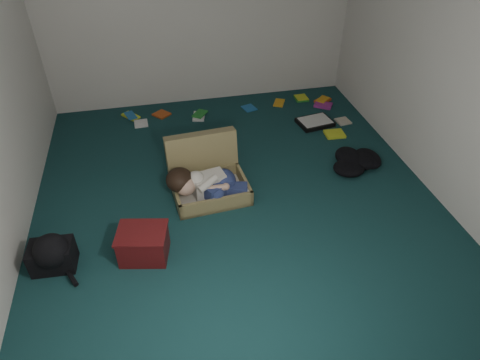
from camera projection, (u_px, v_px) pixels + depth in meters
name	position (u px, v px, depth m)	size (l,w,h in m)	color
floor	(237.00, 198.00, 4.37)	(4.50, 4.50, 0.00)	#153B3C
wall_back	(199.00, 4.00, 5.31)	(4.50, 4.50, 0.00)	white
wall_front	(345.00, 297.00, 1.84)	(4.50, 4.50, 0.00)	white
wall_right	(449.00, 60.00, 3.91)	(4.50, 4.50, 0.00)	white
suitcase	(207.00, 175.00, 4.41)	(0.80, 0.78, 0.55)	olive
person	(206.00, 184.00, 4.23)	(0.82, 0.39, 0.34)	silver
maroon_bin	(143.00, 244.00, 3.67)	(0.48, 0.41, 0.29)	#531112
backpack	(52.00, 255.00, 3.58)	(0.44, 0.36, 0.27)	black
clothing_pile	(357.00, 161.00, 4.78)	(0.43, 0.35, 0.14)	black
paper_tray	(315.00, 122.00, 5.53)	(0.47, 0.39, 0.06)	black
book_scatter	(254.00, 112.00, 5.77)	(2.90, 1.22, 0.02)	#D0E328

